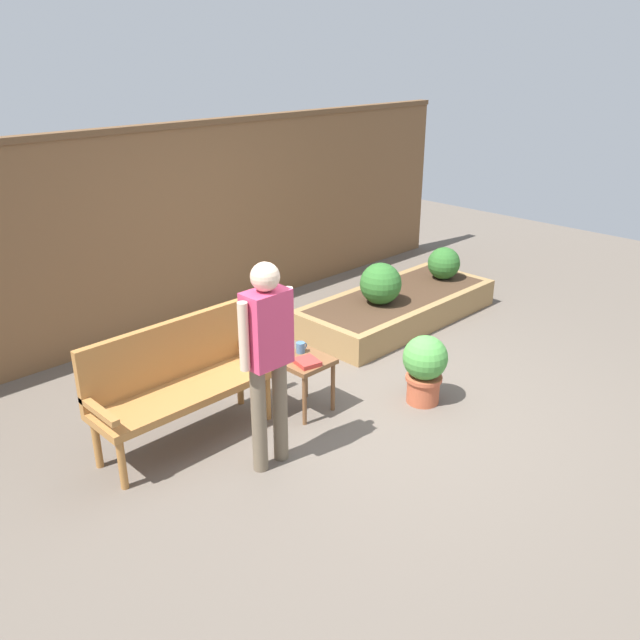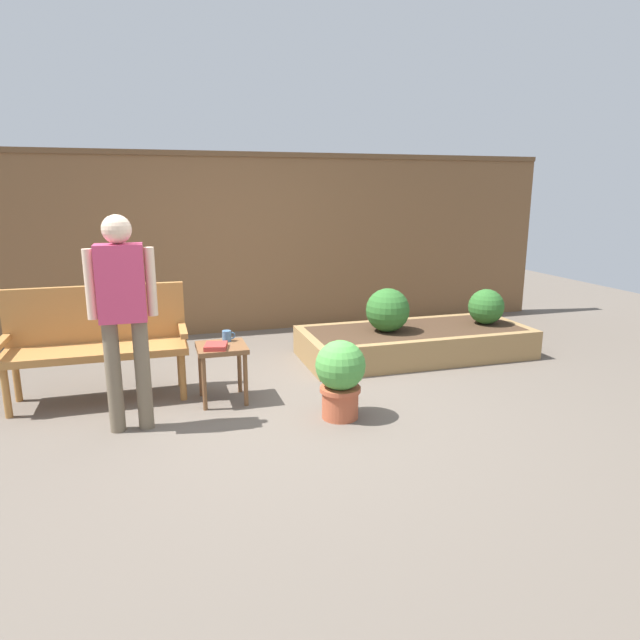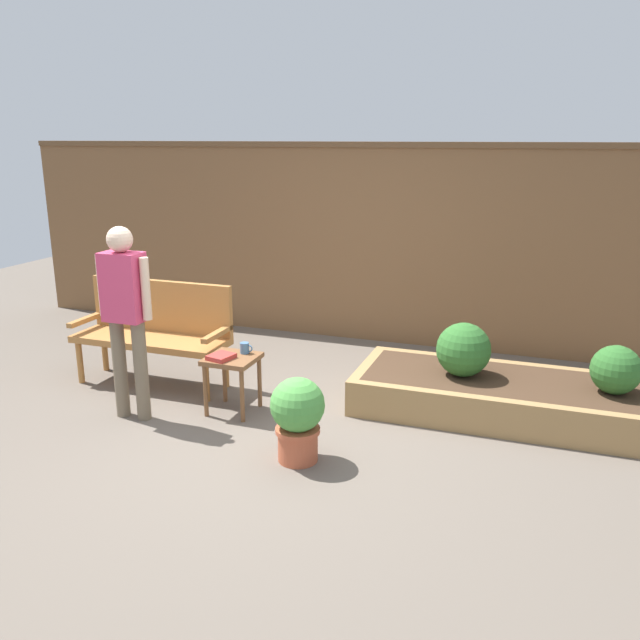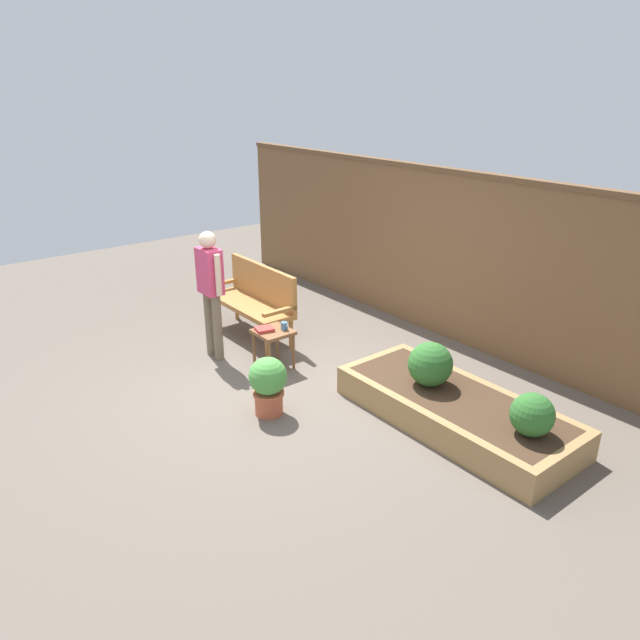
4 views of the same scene
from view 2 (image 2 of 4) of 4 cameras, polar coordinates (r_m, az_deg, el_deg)
The scene contains 11 objects.
ground_plane at distance 4.60m, azimuth -4.41°, elevation -8.80°, with size 14.00×14.00×0.00m, color #60564C.
fence_back at distance 6.86m, azimuth -9.29°, elevation 7.77°, with size 8.40×0.14×2.16m.
garden_bench at distance 4.99m, azimuth -21.89°, elevation -1.41°, with size 1.44×0.48×0.94m.
side_table at distance 4.65m, azimuth -10.04°, elevation -3.55°, with size 0.40×0.40×0.48m.
cup_on_table at distance 4.73m, azimuth -9.51°, elevation -1.62°, with size 0.11×0.07×0.09m.
book_on_table at distance 4.54m, azimuth -10.63°, elevation -2.66°, with size 0.17×0.20×0.04m, color #B2332D.
potted_boxwood at distance 4.26m, azimuth 2.10°, elevation -5.67°, with size 0.38×0.38×0.61m.
raised_planter_bed at distance 5.96m, azimuth 9.71°, elevation -2.27°, with size 2.40×1.00×0.30m.
shrub_near_bench at distance 5.72m, azimuth 6.95°, elevation 1.02°, with size 0.45×0.45×0.45m.
shrub_far_corner at distance 6.27m, azimuth 16.68°, elevation 1.32°, with size 0.38×0.38×0.38m.
person_by_bench at distance 4.13m, azimuth -19.58°, elevation 1.44°, with size 0.47×0.20×1.56m.
Camera 2 is at (-0.89, -4.17, 1.72)m, focal length 31.20 mm.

